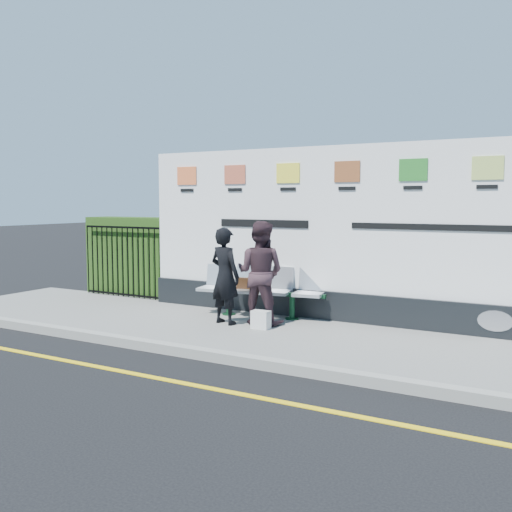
{
  "coord_description": "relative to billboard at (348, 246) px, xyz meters",
  "views": [
    {
      "loc": [
        3.86,
        -5.38,
        2.18
      ],
      "look_at": [
        -0.82,
        3.01,
        1.25
      ],
      "focal_mm": 40.0,
      "sensor_mm": 36.0,
      "label": 1
    }
  ],
  "objects": [
    {
      "name": "ground",
      "position": [
        -0.5,
        -3.85,
        -1.42
      ],
      "size": [
        80.0,
        80.0,
        0.0
      ],
      "primitive_type": "plane",
      "color": "black"
    },
    {
      "name": "pavement",
      "position": [
        -0.5,
        -1.35,
        -1.36
      ],
      "size": [
        14.0,
        3.0,
        0.12
      ],
      "primitive_type": "cube",
      "color": "slate",
      "rests_on": "ground"
    },
    {
      "name": "kerb",
      "position": [
        -0.5,
        -2.85,
        -1.35
      ],
      "size": [
        14.0,
        0.18,
        0.14
      ],
      "primitive_type": "cube",
      "color": "gray",
      "rests_on": "ground"
    },
    {
      "name": "yellow_line",
      "position": [
        -0.5,
        -3.85,
        -1.42
      ],
      "size": [
        14.0,
        0.1,
        0.01
      ],
      "primitive_type": "cube",
      "color": "yellow",
      "rests_on": "ground"
    },
    {
      "name": "billboard",
      "position": [
        0.0,
        0.0,
        0.0
      ],
      "size": [
        8.0,
        0.3,
        3.0
      ],
      "color": "black",
      "rests_on": "pavement"
    },
    {
      "name": "hedge",
      "position": [
        -5.08,
        0.45,
        -0.45
      ],
      "size": [
        2.35,
        0.7,
        1.7
      ],
      "primitive_type": "cube",
      "color": "#264815",
      "rests_on": "pavement"
    },
    {
      "name": "railing",
      "position": [
        -5.08,
        -0.0,
        -0.53
      ],
      "size": [
        2.05,
        0.06,
        1.54
      ],
      "primitive_type": null,
      "color": "black",
      "rests_on": "pavement"
    },
    {
      "name": "bench",
      "position": [
        -1.46,
        -0.45,
        -1.06
      ],
      "size": [
        2.35,
        0.94,
        0.49
      ],
      "primitive_type": null,
      "rotation": [
        0.0,
        0.0,
        0.16
      ],
      "color": "silver",
      "rests_on": "pavement"
    },
    {
      "name": "woman_left",
      "position": [
        -1.7,
        -1.23,
        -0.49
      ],
      "size": [
        0.66,
        0.5,
        1.62
      ],
      "primitive_type": "imported",
      "rotation": [
        0.0,
        0.0,
        2.94
      ],
      "color": "black",
      "rests_on": "pavement"
    },
    {
      "name": "woman_right",
      "position": [
        -1.19,
        -0.94,
        -0.44
      ],
      "size": [
        0.9,
        0.73,
        1.73
      ],
      "primitive_type": "imported",
      "rotation": [
        0.0,
        0.0,
        3.23
      ],
      "color": "#39252B",
      "rests_on": "pavement"
    },
    {
      "name": "handbag_brown",
      "position": [
        -1.76,
        -0.5,
        -0.71
      ],
      "size": [
        0.27,
        0.15,
        0.2
      ],
      "primitive_type": "cube",
      "rotation": [
        0.0,
        0.0,
        0.16
      ],
      "color": "black",
      "rests_on": "bench"
    },
    {
      "name": "carrier_bag_white",
      "position": [
        -0.99,
        -1.27,
        -1.15
      ],
      "size": [
        0.29,
        0.18,
        0.29
      ],
      "primitive_type": "cube",
      "color": "silver",
      "rests_on": "pavement"
    }
  ]
}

